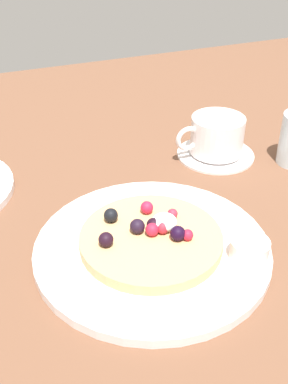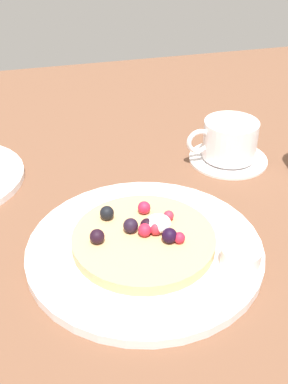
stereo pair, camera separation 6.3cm
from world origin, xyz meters
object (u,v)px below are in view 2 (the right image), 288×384
Objects in this scene: pancake_plate at (145,249)px; coffee_saucer at (228,158)px; coffee_cup at (229,139)px; syrup_ramekin at (241,257)px.

pancake_plate is 2.27× the size of coffee_saucer.
syrup_ramekin is at bearing -110.52° from coffee_cup.
syrup_ramekin is 0.36× the size of coffee_saucer.
coffee_saucer is (9.90, 26.07, -2.19)cm from syrup_ramekin.
coffee_cup reaches higher than coffee_saucer.
coffee_cup is at bearing 179.78° from coffee_saucer.
coffee_cup is (19.74, 19.48, 3.45)cm from pancake_plate.
pancake_plate is 27.94cm from coffee_cup.
syrup_ramekin is 0.39× the size of coffee_cup.
coffee_saucer is at bearing -0.22° from coffee_cup.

